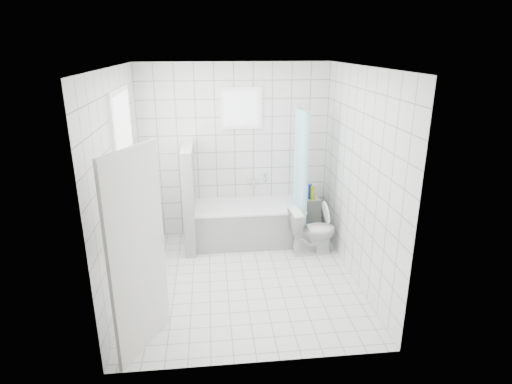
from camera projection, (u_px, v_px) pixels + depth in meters
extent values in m
plane|color=white|center=(244.00, 280.00, 5.42)|extent=(3.00, 3.00, 0.00)
plane|color=white|center=(242.00, 67.00, 4.57)|extent=(3.00, 3.00, 0.00)
cube|color=white|center=(235.00, 152.00, 6.41)|extent=(2.80, 0.02, 2.60)
cube|color=white|center=(257.00, 236.00, 3.59)|extent=(2.80, 0.02, 2.60)
cube|color=white|center=(120.00, 186.00, 4.85)|extent=(0.02, 3.00, 2.60)
cube|color=white|center=(359.00, 178.00, 5.14)|extent=(0.02, 3.00, 2.60)
cube|color=white|center=(126.00, 154.00, 5.04)|extent=(0.01, 0.90, 1.40)
cube|color=white|center=(241.00, 108.00, 6.16)|extent=(0.50, 0.01, 0.50)
cube|color=white|center=(136.00, 212.00, 5.29)|extent=(0.18, 1.02, 0.08)
cube|color=silver|center=(138.00, 254.00, 3.93)|extent=(0.40, 0.73, 2.00)
cube|color=white|center=(249.00, 224.00, 6.41)|extent=(1.57, 0.75, 0.55)
cube|color=white|center=(249.00, 206.00, 6.31)|extent=(1.59, 0.77, 0.03)
cube|color=white|center=(189.00, 197.00, 6.12)|extent=(0.15, 0.85, 1.50)
cube|color=white|center=(306.00, 215.00, 6.74)|extent=(0.40, 0.24, 0.55)
imported|color=white|center=(313.00, 231.00, 6.03)|extent=(0.68, 0.42, 0.67)
cylinder|color=silver|center=(301.00, 108.00, 5.90)|extent=(0.02, 0.80, 0.02)
cube|color=silver|center=(253.00, 181.00, 6.54)|extent=(0.18, 0.06, 0.06)
imported|color=#F05D94|center=(131.00, 209.00, 4.92)|extent=(0.13, 0.13, 0.27)
imported|color=#2EA8D2|center=(133.00, 208.00, 5.06)|extent=(0.10, 0.10, 0.18)
imported|color=white|center=(137.00, 194.00, 5.35)|extent=(0.16, 0.16, 0.30)
imported|color=white|center=(136.00, 204.00, 5.23)|extent=(0.12, 0.12, 0.15)
imported|color=pink|center=(139.00, 193.00, 5.54)|extent=(0.11, 0.11, 0.20)
cylinder|color=yellow|center=(313.00, 193.00, 6.56)|extent=(0.06, 0.06, 0.23)
cylinder|color=#173ABB|center=(310.00, 191.00, 6.63)|extent=(0.06, 0.06, 0.24)
cylinder|color=green|center=(304.00, 194.00, 6.54)|extent=(0.06, 0.06, 0.21)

